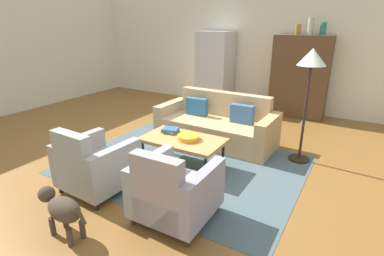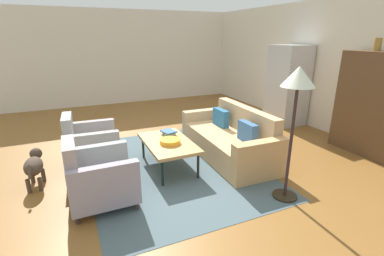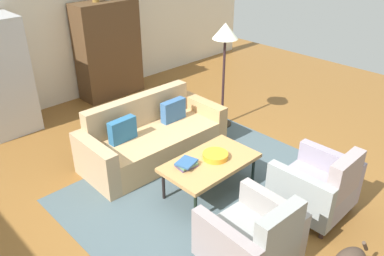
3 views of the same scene
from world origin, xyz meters
TOP-DOWN VIEW (x-y plane):
  - ground_plane at (0.00, 0.00)m, footprint 11.86×11.86m
  - wall_back at (0.00, 3.81)m, footprint 9.89×0.12m
  - area_rug at (0.07, -0.01)m, footprint 3.40×2.60m
  - couch at (0.07, 1.13)m, footprint 2.12×0.95m
  - coffee_table at (0.07, -0.06)m, footprint 1.20×0.70m
  - armchair_left at (-0.54, -1.23)m, footprint 0.84×0.84m
  - armchair_right at (0.67, -1.23)m, footprint 0.81×0.81m
  - fruit_bowl at (0.16, -0.06)m, footprint 0.32×0.32m
  - book_stack at (-0.23, 0.05)m, footprint 0.28×0.25m
  - cabinet at (0.95, 3.47)m, footprint 1.20×0.51m
  - floor_lamp at (1.54, 1.05)m, footprint 0.40×0.40m

SIDE VIEW (x-z plane):
  - ground_plane at x=0.00m, z-range 0.00..0.00m
  - area_rug at x=0.07m, z-range 0.00..0.01m
  - couch at x=0.07m, z-range -0.14..0.72m
  - armchair_left at x=-0.54m, z-range -0.10..0.78m
  - armchair_right at x=0.67m, z-range -0.10..0.78m
  - coffee_table at x=0.07m, z-range 0.19..0.64m
  - fruit_bowl at x=0.16m, z-range 0.45..0.52m
  - book_stack at x=-0.23m, z-range 0.45..0.52m
  - cabinet at x=0.95m, z-range 0.00..1.80m
  - wall_back at x=0.00m, z-range 0.00..2.80m
  - floor_lamp at x=1.54m, z-range 0.58..2.30m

